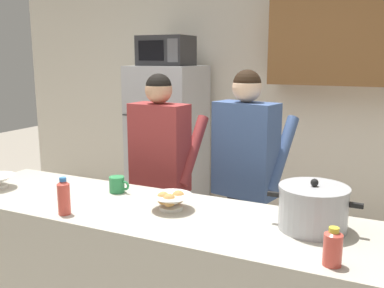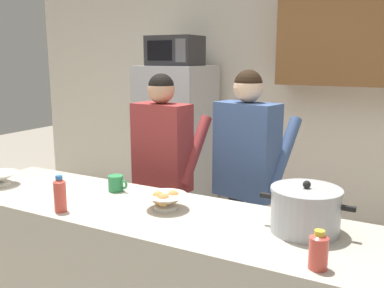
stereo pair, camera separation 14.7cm
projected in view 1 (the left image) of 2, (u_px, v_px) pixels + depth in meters
The scene contains 11 objects.
back_wall_unit at pixel (295, 88), 4.06m from camera, with size 6.00×0.48×2.60m.
kitchen_island at pixel (150, 288), 2.38m from camera, with size 2.44×0.68×0.92m, color #BCB7A8.
refrigerator at pixel (168, 148), 4.31m from camera, with size 0.64×0.68×1.63m.
microwave at pixel (166, 51), 4.10m from camera, with size 0.48×0.37×0.28m.
person_near_pot at pixel (160, 160), 3.05m from camera, with size 0.51×0.44×1.60m.
person_by_sink at pixel (246, 163), 2.87m from camera, with size 0.56×0.49×1.63m.
cooking_pot at pixel (313, 208), 2.00m from camera, with size 0.43×0.32×0.24m.
coffee_mug at pixel (117, 184), 2.55m from camera, with size 0.13×0.09×0.10m.
bread_bowl at pixel (171, 200), 2.26m from camera, with size 0.23×0.23×0.10m.
bottle_near_edge at pixel (64, 196), 2.19m from camera, with size 0.06×0.06×0.19m.
bottle_mid_counter at pixel (333, 247), 1.65m from camera, with size 0.07×0.07×0.15m.
Camera 1 is at (1.14, -1.86, 1.71)m, focal length 40.25 mm.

